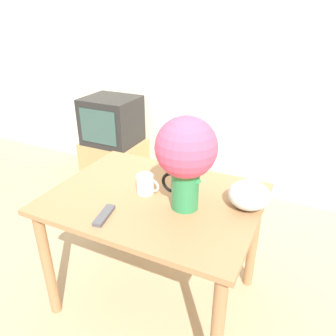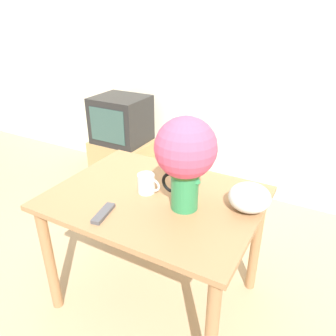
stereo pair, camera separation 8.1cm
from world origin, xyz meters
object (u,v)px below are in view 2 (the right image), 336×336
coffee_mug (147,184)px  white_bowl (249,197)px  tv_set (121,120)px  flower_vase (186,155)px

coffee_mug → white_bowl: white_bowl is taller
coffee_mug → tv_set: tv_set is taller
tv_set → white_bowl: bearing=-33.8°
coffee_mug → white_bowl: (0.54, 0.10, 0.01)m
flower_vase → coffee_mug: 0.35m
coffee_mug → white_bowl: 0.55m
coffee_mug → white_bowl: size_ratio=0.63×
white_bowl → tv_set: bearing=146.2°
flower_vase → tv_set: (-1.28, 1.19, -0.36)m
white_bowl → tv_set: tv_set is taller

